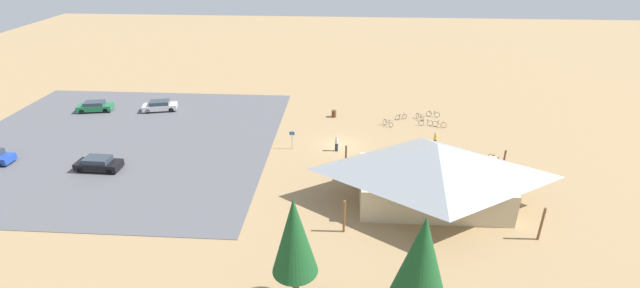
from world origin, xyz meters
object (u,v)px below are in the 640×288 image
(visitor_crossing_yard, at_px, (435,139))
(pine_west, at_px, (294,237))
(car_green_by_curb, at_px, (95,106))
(bicycle_green_edge_north, at_px, (433,114))
(bicycle_red_edge_south, at_px, (420,117))
(bicycle_white_front_row, at_px, (426,123))
(pine_mideast, at_px, (422,258))
(visitor_near_lot, at_px, (337,143))
(bike_pavilion, at_px, (434,169))
(bicycle_black_by_bin, at_px, (508,181))
(car_silver_mid_lot, at_px, (160,106))
(bicycle_orange_lone_east, at_px, (439,124))
(bicycle_teal_near_porch, at_px, (509,169))
(bicycle_blue_near_sign, at_px, (388,123))
(car_black_aisle_side, at_px, (98,164))
(bicycle_purple_yard_front, at_px, (401,117))
(trash_bin, at_px, (334,114))
(bicycle_silver_trailside, at_px, (495,159))
(lot_sign, at_px, (292,137))

(visitor_crossing_yard, bearing_deg, pine_west, 62.13)
(car_green_by_curb, bearing_deg, bicycle_green_edge_north, -178.54)
(bicycle_red_edge_south, height_order, bicycle_white_front_row, same)
(pine_mideast, bearing_deg, car_green_by_curb, -40.61)
(pine_mideast, height_order, visitor_near_lot, pine_mideast)
(bike_pavilion, height_order, bicycle_green_edge_north, bike_pavilion)
(bicycle_black_by_bin, bearing_deg, car_silver_mid_lot, -22.09)
(bicycle_orange_lone_east, distance_m, car_green_by_curb, 44.82)
(bicycle_teal_near_porch, distance_m, bicycle_white_front_row, 13.08)
(bicycle_blue_near_sign, xyz_separation_m, visitor_near_lot, (6.10, 7.26, 0.54))
(car_green_by_curb, height_order, car_black_aisle_side, car_black_aisle_side)
(bicycle_red_edge_south, distance_m, car_black_aisle_side, 37.42)
(bicycle_teal_near_porch, relative_size, visitor_near_lot, 0.94)
(bicycle_purple_yard_front, xyz_separation_m, bicycle_white_front_row, (-2.85, 1.76, 0.01))
(trash_bin, height_order, bicycle_black_by_bin, trash_bin)
(pine_west, bearing_deg, car_green_by_curb, -46.31)
(bicycle_red_edge_south, bearing_deg, visitor_near_lot, 42.74)
(bicycle_silver_trailside, height_order, car_black_aisle_side, car_black_aisle_side)
(car_black_aisle_side, bearing_deg, bicycle_silver_trailside, -173.85)
(bicycle_orange_lone_east, relative_size, car_silver_mid_lot, 0.35)
(lot_sign, xyz_separation_m, bicycle_black_by_bin, (-21.44, 6.24, -1.01))
(car_silver_mid_lot, bearing_deg, car_black_aisle_side, 90.34)
(pine_mideast, relative_size, car_silver_mid_lot, 1.65)
(bicycle_silver_trailside, bearing_deg, pine_west, 48.37)
(bicycle_teal_near_porch, relative_size, car_green_by_curb, 0.36)
(bicycle_black_by_bin, height_order, visitor_near_lot, visitor_near_lot)
(trash_bin, xyz_separation_m, car_green_by_curb, (31.71, 0.23, 0.29))
(trash_bin, distance_m, bicycle_silver_trailside, 20.62)
(car_green_by_curb, height_order, visitor_crossing_yard, visitor_crossing_yard)
(visitor_near_lot, bearing_deg, lot_sign, -1.81)
(trash_bin, distance_m, bicycle_white_front_row, 11.61)
(bicycle_blue_near_sign, distance_m, bicycle_white_front_row, 4.69)
(bicycle_black_by_bin, bearing_deg, bicycle_orange_lone_east, -72.81)
(bicycle_blue_near_sign, xyz_separation_m, car_silver_mid_lot, (29.95, -3.05, 0.38))
(bike_pavilion, xyz_separation_m, bicycle_blue_near_sign, (2.61, -16.80, -2.93))
(bicycle_orange_lone_east, bearing_deg, bicycle_black_by_bin, 107.19)
(bicycle_silver_trailside, bearing_deg, bicycle_blue_near_sign, -40.26)
(bicycle_green_edge_north, distance_m, bicycle_black_by_bin, 17.30)
(lot_sign, xyz_separation_m, car_silver_mid_lot, (18.96, -10.16, -0.67))
(bicycle_green_edge_north, bearing_deg, car_green_by_curb, 1.46)
(bicycle_orange_lone_east, distance_m, bicycle_blue_near_sign, 6.30)
(visitor_crossing_yard, bearing_deg, car_green_by_curb, -9.90)
(lot_sign, relative_size, visitor_crossing_yard, 1.34)
(bicycle_black_by_bin, xyz_separation_m, car_green_by_curb, (48.90, -15.60, 0.34))
(bike_pavilion, height_order, trash_bin, bike_pavilion)
(bicycle_orange_lone_east, height_order, car_silver_mid_lot, car_silver_mid_lot)
(bicycle_teal_near_porch, distance_m, visitor_near_lot, 17.76)
(pine_mideast, xyz_separation_m, bicycle_black_by_bin, (-10.87, -17.01, -4.37))
(car_silver_mid_lot, distance_m, car_green_by_curb, 8.54)
(bicycle_purple_yard_front, relative_size, visitor_crossing_yard, 0.95)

